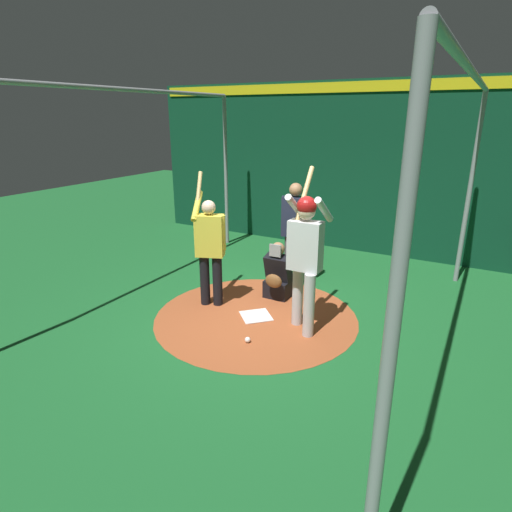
{
  "coord_description": "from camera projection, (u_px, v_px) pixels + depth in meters",
  "views": [
    {
      "loc": [
        4.95,
        2.76,
        2.86
      ],
      "look_at": [
        0.0,
        0.0,
        0.95
      ],
      "focal_mm": 29.75,
      "sensor_mm": 36.0,
      "label": 1
    }
  ],
  "objects": [
    {
      "name": "dirt_circle",
      "position": [
        256.0,
        316.0,
        6.28
      ],
      "size": [
        2.98,
        2.98,
        0.01
      ],
      "primitive_type": "cylinder",
      "color": "#9E4C28",
      "rests_on": "ground"
    },
    {
      "name": "catcher",
      "position": [
        278.0,
        276.0,
        6.85
      ],
      "size": [
        0.58,
        0.4,
        0.94
      ],
      "color": "black",
      "rests_on": "ground"
    },
    {
      "name": "home_plate",
      "position": [
        256.0,
        316.0,
        6.28
      ],
      "size": [
        0.59,
        0.59,
        0.01
      ],
      "primitive_type": "cube",
      "rotation": [
        0.0,
        0.0,
        0.79
      ],
      "color": "white",
      "rests_on": "dirt_circle"
    },
    {
      "name": "cage_frame",
      "position": [
        256.0,
        160.0,
        5.56
      ],
      "size": [
        6.1,
        4.97,
        3.25
      ],
      "color": "gray",
      "rests_on": "ground"
    },
    {
      "name": "baseball_0",
      "position": [
        248.0,
        340.0,
        5.55
      ],
      "size": [
        0.07,
        0.07,
        0.07
      ],
      "primitive_type": "sphere",
      "color": "white",
      "rests_on": "dirt_circle"
    },
    {
      "name": "back_wall",
      "position": [
        347.0,
        168.0,
        9.01
      ],
      "size": [
        0.22,
        9.41,
        3.51
      ],
      "color": "#0C3D26",
      "rests_on": "ground"
    },
    {
      "name": "umpire",
      "position": [
        295.0,
        228.0,
        7.22
      ],
      "size": [
        0.22,
        0.49,
        1.78
      ],
      "color": "#4C4C51",
      "rests_on": "ground"
    },
    {
      "name": "batter",
      "position": [
        305.0,
        250.0,
        5.56
      ],
      "size": [
        0.68,
        0.49,
        2.2
      ],
      "color": "#BCBCC0",
      "rests_on": "ground"
    },
    {
      "name": "ground_plane",
      "position": [
        256.0,
        317.0,
        6.28
      ],
      "size": [
        25.41,
        25.41,
        0.0
      ],
      "primitive_type": "plane",
      "color": "#195B28"
    },
    {
      "name": "visitor",
      "position": [
        210.0,
        246.0,
        6.41
      ],
      "size": [
        0.53,
        0.6,
        2.03
      ],
      "rotation": [
        0.0,
        0.0,
        0.38
      ],
      "color": "black",
      "rests_on": "ground"
    }
  ]
}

